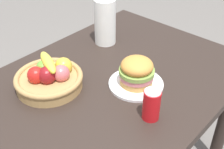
{
  "coord_description": "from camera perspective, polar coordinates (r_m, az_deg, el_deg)",
  "views": [
    {
      "loc": [
        -0.73,
        -0.72,
        1.55
      ],
      "look_at": [
        0.05,
        -0.03,
        0.81
      ],
      "focal_mm": 48.77,
      "sensor_mm": 36.0,
      "label": 1
    }
  ],
  "objects": [
    {
      "name": "fruit_basket",
      "position": [
        1.31,
        -11.66,
        -0.57
      ],
      "size": [
        0.29,
        0.29,
        0.14
      ],
      "color": "tan",
      "rests_on": "dining_table"
    },
    {
      "name": "dining_table",
      "position": [
        1.37,
        -2.36,
        -5.87
      ],
      "size": [
        1.4,
        0.9,
        0.75
      ],
      "color": "#2D231E",
      "rests_on": "ground_plane"
    },
    {
      "name": "sandwich",
      "position": [
        1.28,
        4.65,
        0.6
      ],
      "size": [
        0.15,
        0.15,
        0.12
      ],
      "color": "tan",
      "rests_on": "plate"
    },
    {
      "name": "paper_towel_roll",
      "position": [
        1.58,
        -1.32,
        9.9
      ],
      "size": [
        0.11,
        0.11,
        0.24
      ],
      "primitive_type": "cylinder",
      "color": "white",
      "rests_on": "dining_table"
    },
    {
      "name": "plate",
      "position": [
        1.32,
        4.51,
        -1.78
      ],
      "size": [
        0.24,
        0.24,
        0.01
      ],
      "primitive_type": "cylinder",
      "color": "white",
      "rests_on": "dining_table"
    },
    {
      "name": "soda_can",
      "position": [
        1.13,
        7.49,
        -5.56
      ],
      "size": [
        0.07,
        0.07,
        0.13
      ],
      "color": "red",
      "rests_on": "dining_table"
    }
  ]
}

